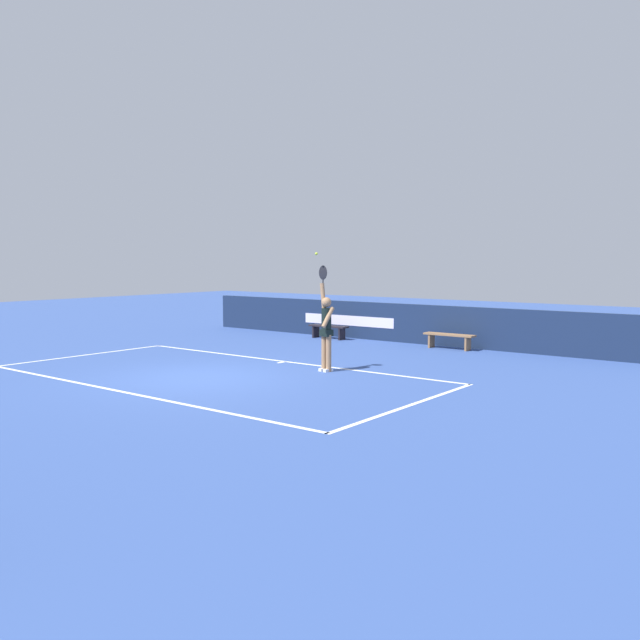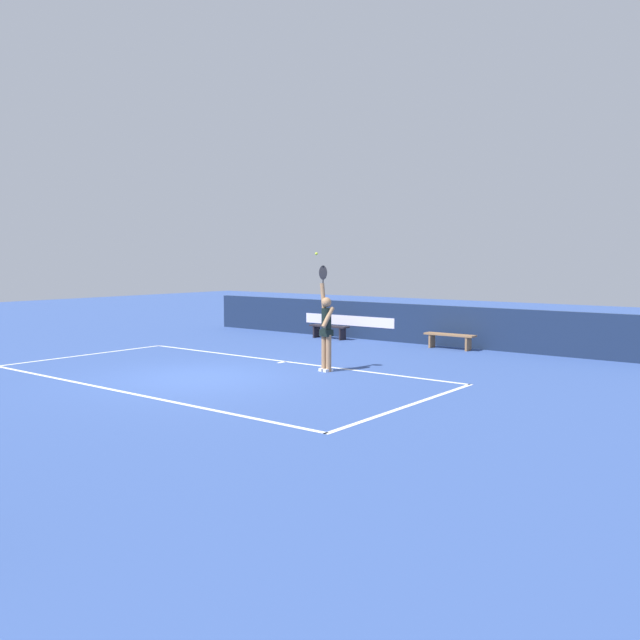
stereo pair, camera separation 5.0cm
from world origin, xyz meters
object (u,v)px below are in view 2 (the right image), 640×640
Objects in this scene: courtside_bench_far at (450,337)px; tennis_player at (326,327)px; courtside_bench_near at (329,329)px; tennis_ball at (316,254)px.

tennis_player is at bearing -95.59° from courtside_bench_far.
courtside_bench_far is (4.39, 0.13, 0.01)m from courtside_bench_near.
courtside_bench_far is (0.52, 5.35, -0.70)m from tennis_player.
tennis_player reaches higher than courtside_bench_near.
tennis_ball is at bearing -133.01° from tennis_player.
tennis_player is 1.61× the size of courtside_bench_far.
tennis_ball is 0.05× the size of courtside_bench_near.
courtside_bench_near is (-3.87, 5.22, -0.71)m from tennis_player.
courtside_bench_near is 0.94× the size of courtside_bench_far.
courtside_bench_far is (0.68, 5.52, -2.43)m from tennis_ball.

